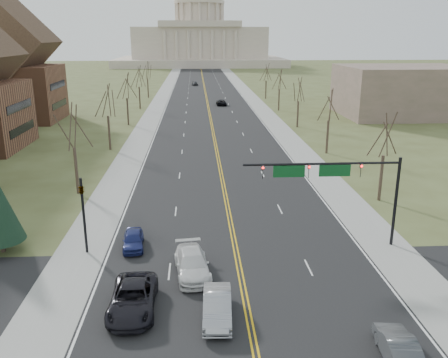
{
  "coord_description": "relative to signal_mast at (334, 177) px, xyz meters",
  "views": [
    {
      "loc": [
        -2.94,
        -20.39,
        16.08
      ],
      "look_at": [
        -0.37,
        22.45,
        3.0
      ],
      "focal_mm": 38.0,
      "sensor_mm": 36.0,
      "label": 1
    }
  ],
  "objects": [
    {
      "name": "cross_road",
      "position": [
        -7.45,
        -7.5,
        -5.76
      ],
      "size": [
        120.0,
        14.0,
        0.01
      ],
      "primitive_type": "cube",
      "color": "black",
      "rests_on": "ground"
    },
    {
      "name": "tree_l_4",
      "position": [
        -22.95,
        94.5,
        1.18
      ],
      "size": [
        3.96,
        3.96,
        9.0
      ],
      "color": "#32251E",
      "rests_on": "ground"
    },
    {
      "name": "tree_r_2",
      "position": [
        8.05,
        50.5,
        0.79
      ],
      "size": [
        3.74,
        3.74,
        8.5
      ],
      "color": "#32251E",
      "rests_on": "ground"
    },
    {
      "name": "bldg_right_mass",
      "position": [
        32.55,
        62.5,
        -0.76
      ],
      "size": [
        25.0,
        20.0,
        10.0
      ],
      "primitive_type": "cube",
      "color": "brown",
      "rests_on": "ground"
    },
    {
      "name": "car_sb_inner_lead",
      "position": [
        -9.32,
        -9.49,
        -4.97
      ],
      "size": [
        1.84,
        4.77,
        1.55
      ],
      "primitive_type": "imported",
      "rotation": [
        0.0,
        0.0,
        -0.04
      ],
      "color": "#94959B",
      "rests_on": "road"
    },
    {
      "name": "sidewalk_right",
      "position": [
        4.55,
        96.5,
        -5.75
      ],
      "size": [
        4.0,
        380.0,
        0.03
      ],
      "primitive_type": "cube",
      "color": "gray",
      "rests_on": "ground"
    },
    {
      "name": "tree_l_3",
      "position": [
        -22.95,
        74.5,
        1.18
      ],
      "size": [
        3.96,
        3.96,
        9.0
      ],
      "color": "#32251E",
      "rests_on": "ground"
    },
    {
      "name": "car_far_sb",
      "position": [
        -10.58,
        126.02,
        -5.04
      ],
      "size": [
        2.13,
        4.35,
        1.43
      ],
      "primitive_type": "imported",
      "rotation": [
        0.0,
        0.0,
        0.11
      ],
      "color": "#424449",
      "rests_on": "road"
    },
    {
      "name": "car_sb_outer_second",
      "position": [
        -15.46,
        0.63,
        -5.08
      ],
      "size": [
        1.92,
        4.05,
        1.34
      ],
      "primitive_type": "imported",
      "rotation": [
        0.0,
        0.0,
        0.09
      ],
      "color": "navy",
      "rests_on": "road"
    },
    {
      "name": "edge_line_left",
      "position": [
        -17.25,
        96.5,
        -5.75
      ],
      "size": [
        0.15,
        380.0,
        0.01
      ],
      "primitive_type": "cube",
      "color": "silver",
      "rests_on": "road"
    },
    {
      "name": "signal_left",
      "position": [
        -18.95,
        0.0,
        -2.05
      ],
      "size": [
        0.32,
        0.36,
        6.0
      ],
      "color": "black",
      "rests_on": "ground"
    },
    {
      "name": "edge_line_right",
      "position": [
        2.35,
        96.5,
        -5.75
      ],
      "size": [
        0.15,
        380.0,
        0.01
      ],
      "primitive_type": "cube",
      "color": "silver",
      "rests_on": "road"
    },
    {
      "name": "road",
      "position": [
        -7.45,
        96.5,
        -5.76
      ],
      "size": [
        20.0,
        380.0,
        0.01
      ],
      "primitive_type": "cube",
      "color": "black",
      "rests_on": "ground"
    },
    {
      "name": "car_far_nb",
      "position": [
        -4.28,
        79.29,
        -5.08
      ],
      "size": [
        2.34,
        4.85,
        1.33
      ],
      "primitive_type": "imported",
      "rotation": [
        0.0,
        0.0,
        3.17
      ],
      "color": "black",
      "rests_on": "road"
    },
    {
      "name": "car_sb_inner_second",
      "position": [
        -10.82,
        -3.99,
        -4.95
      ],
      "size": [
        2.87,
        5.71,
        1.59
      ],
      "primitive_type": "imported",
      "rotation": [
        0.0,
        0.0,
        0.12
      ],
      "color": "silver",
      "rests_on": "road"
    },
    {
      "name": "tree_r_0",
      "position": [
        8.05,
        10.5,
        0.79
      ],
      "size": [
        3.74,
        3.74,
        8.5
      ],
      "color": "#32251E",
      "rests_on": "ground"
    },
    {
      "name": "car_sb_outer_lead",
      "position": [
        -14.38,
        -8.35,
        -4.93
      ],
      "size": [
        2.74,
        5.89,
        1.63
      ],
      "primitive_type": "imported",
      "rotation": [
        0.0,
        0.0,
        0.0
      ],
      "color": "black",
      "rests_on": "road"
    },
    {
      "name": "signal_mast",
      "position": [
        0.0,
        0.0,
        0.0
      ],
      "size": [
        12.12,
        0.44,
        7.2
      ],
      "color": "black",
      "rests_on": "ground"
    },
    {
      "name": "tree_l_2",
      "position": [
        -22.95,
        54.5,
        1.18
      ],
      "size": [
        3.96,
        3.96,
        9.0
      ],
      "color": "#32251E",
      "rests_on": "ground"
    },
    {
      "name": "bldg_left_far",
      "position": [
        -45.44,
        60.5,
        3.78
      ],
      "size": [
        17.1,
        14.28,
        23.25
      ],
      "color": "brown",
      "rests_on": "ground"
    },
    {
      "name": "tree_l_0",
      "position": [
        -22.95,
        14.5,
        1.18
      ],
      "size": [
        3.96,
        3.96,
        9.0
      ],
      "color": "#32251E",
      "rests_on": "ground"
    },
    {
      "name": "tree_r_1",
      "position": [
        8.05,
        30.5,
        0.79
      ],
      "size": [
        3.74,
        3.74,
        8.5
      ],
      "color": "#32251E",
      "rests_on": "ground"
    },
    {
      "name": "tree_l_1",
      "position": [
        -22.95,
        34.5,
        1.18
      ],
      "size": [
        3.96,
        3.96,
        9.0
      ],
      "color": "#32251E",
      "rests_on": "ground"
    },
    {
      "name": "center_line",
      "position": [
        -7.45,
        96.5,
        -5.75
      ],
      "size": [
        0.42,
        380.0,
        0.01
      ],
      "primitive_type": "cube",
      "color": "gold",
      "rests_on": "road"
    },
    {
      "name": "sidewalk_left",
      "position": [
        -19.45,
        96.5,
        -5.75
      ],
      "size": [
        4.0,
        380.0,
        0.03
      ],
      "primitive_type": "cube",
      "color": "gray",
      "rests_on": "ground"
    },
    {
      "name": "tree_r_3",
      "position": [
        8.05,
        70.5,
        0.79
      ],
      "size": [
        3.74,
        3.74,
        8.5
      ],
      "color": "#32251E",
      "rests_on": "ground"
    },
    {
      "name": "car_nb_outer_lead",
      "position": [
        -0.23,
        -13.81,
        -5.02
      ],
      "size": [
        1.97,
        4.58,
        1.47
      ],
      "primitive_type": "imported",
      "rotation": [
        0.0,
        0.0,
        3.05
      ],
      "color": "#414448",
      "rests_on": "road"
    },
    {
      "name": "capitol",
      "position": [
        -7.45,
        236.41,
        8.44
      ],
      "size": [
        90.0,
        60.0,
        50.0
      ],
      "color": "beige",
      "rests_on": "ground"
    },
    {
      "name": "tree_r_4",
      "position": [
        8.05,
        90.5,
        0.79
      ],
      "size": [
        3.74,
        3.74,
        8.5
      ],
      "color": "#32251E",
      "rests_on": "ground"
    }
  ]
}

